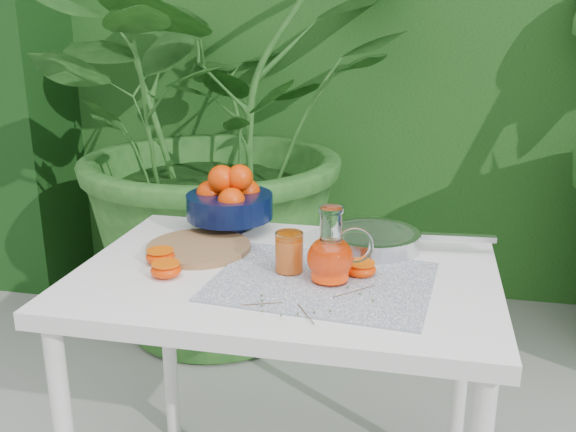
% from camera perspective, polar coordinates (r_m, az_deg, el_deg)
% --- Properties ---
extents(hedge_backdrop, '(8.00, 1.65, 2.50)m').
position_cam_1_polar(hedge_backdrop, '(3.53, 10.58, 14.77)').
color(hedge_backdrop, '#184A15').
rests_on(hedge_backdrop, ground).
extents(potted_plant_left, '(2.61, 2.61, 1.85)m').
position_cam_1_polar(potted_plant_left, '(2.75, -5.93, 8.62)').
color(potted_plant_left, '#20531C').
rests_on(potted_plant_left, ground).
extents(white_table, '(1.00, 0.70, 0.75)m').
position_cam_1_polar(white_table, '(1.58, -0.16, -7.54)').
color(white_table, white).
rests_on(white_table, ground).
extents(placemat, '(0.52, 0.43, 0.00)m').
position_cam_1_polar(placemat, '(1.48, 3.09, -5.79)').
color(placemat, '#0D1D4B').
rests_on(placemat, white_table).
extents(cutting_board, '(0.34, 0.34, 0.02)m').
position_cam_1_polar(cutting_board, '(1.69, -7.93, -2.82)').
color(cutting_board, '#8F5F40').
rests_on(cutting_board, white_table).
extents(fruit_bowl, '(0.32, 0.32, 0.19)m').
position_cam_1_polar(fruit_bowl, '(1.82, -5.22, 1.41)').
color(fruit_bowl, black).
rests_on(fruit_bowl, white_table).
extents(juice_pitcher, '(0.16, 0.12, 0.18)m').
position_cam_1_polar(juice_pitcher, '(1.46, 3.86, -3.56)').
color(juice_pitcher, white).
rests_on(juice_pitcher, white_table).
extents(juice_tumbler, '(0.08, 0.08, 0.10)m').
position_cam_1_polar(juice_tumbler, '(1.51, 0.11, -3.32)').
color(juice_tumbler, white).
rests_on(juice_tumbler, white_table).
extents(saute_pan, '(0.45, 0.27, 0.05)m').
position_cam_1_polar(saute_pan, '(1.70, 7.57, -2.05)').
color(saute_pan, silver).
rests_on(saute_pan, white_table).
extents(orange_halves, '(0.59, 0.20, 0.04)m').
position_cam_1_polar(orange_halves, '(1.54, -5.36, -4.33)').
color(orange_halves, '#ED4702').
rests_on(orange_halves, white_table).
extents(thyme_sprigs, '(0.27, 0.22, 0.01)m').
position_cam_1_polar(thyme_sprigs, '(1.37, 1.97, -7.63)').
color(thyme_sprigs, brown).
rests_on(thyme_sprigs, white_table).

